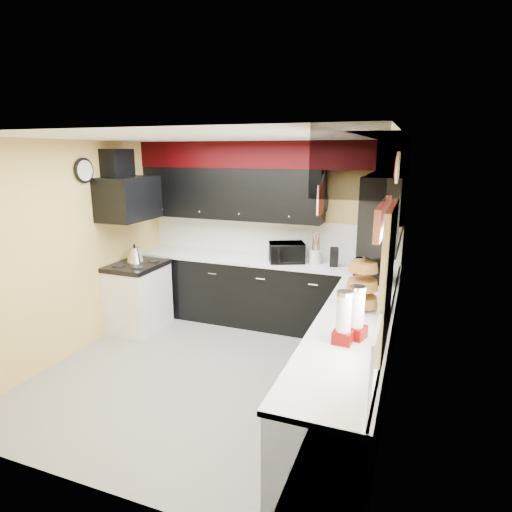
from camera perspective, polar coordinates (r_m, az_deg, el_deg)
The scene contains 35 objects.
ground at distance 4.89m, azimuth -5.56°, elevation -15.25°, with size 3.60×3.60×0.00m, color gray.
wall_back at distance 6.05m, azimuth 1.71°, elevation 3.12°, with size 3.60×0.06×2.50m, color #E0C666.
wall_right at distance 3.98m, azimuth 17.96°, elevation -3.25°, with size 0.06×3.60×2.50m, color #E0C666.
wall_left at distance 5.46m, azimuth -23.10°, elevation 0.83°, with size 0.06×3.60×2.50m, color #E0C666.
ceiling at distance 4.28m, azimuth -6.37°, elevation 15.45°, with size 3.60×3.60×0.06m, color white.
cab_back at distance 5.98m, azimuth 0.71°, elevation -4.94°, with size 3.60×0.60×0.90m, color black.
cab_right at distance 4.03m, azimuth 12.44°, elevation -15.01°, with size 0.60×3.00×0.90m, color black.
counter_back at distance 5.84m, azimuth 0.72°, elevation -0.57°, with size 3.62×0.64×0.04m, color white.
counter_right at distance 3.83m, azimuth 12.80°, elevation -8.83°, with size 0.64×3.02×0.04m, color white.
splash_back at distance 6.05m, azimuth 1.67°, elevation 2.54°, with size 3.60×0.02×0.50m, color white.
splash_right at distance 4.00m, azimuth 17.75°, elevation -4.06°, with size 0.02×3.60×0.50m, color white.
upper_back at distance 5.99m, azimuth -3.38°, elevation 8.32°, with size 2.60×0.35×0.70m, color black.
upper_right at distance 4.76m, azimuth 16.96°, elevation 6.32°, with size 0.35×1.80×0.70m, color black.
soffit_back at distance 5.77m, azimuth 1.19°, elevation 13.35°, with size 3.60×0.36×0.35m, color black.
soffit_right at distance 3.65m, azimuth 16.19°, elevation 12.55°, with size 0.36×3.24×0.35m, color black.
stove at distance 6.04m, azimuth -15.39°, elevation -5.47°, with size 0.60×0.75×0.86m, color white.
cooktop at distance 5.90m, azimuth -15.67°, elevation -1.24°, with size 0.62×0.77×0.06m, color black.
hood at distance 5.78m, azimuth -16.65°, elevation 7.36°, with size 0.50×0.78×0.55m, color black.
hood_duct at distance 5.83m, azimuth -17.98°, elevation 11.47°, with size 0.24×0.40×0.40m, color black.
window at distance 3.03m, azimuth 17.12°, elevation -2.54°, with size 0.03×0.86×0.96m, color white, non-canonical shape.
valance at distance 2.95m, azimuth 16.61°, elevation 5.03°, with size 0.04×0.88×0.20m, color red.
pan_top at distance 5.49m, azimuth 9.12°, elevation 9.76°, with size 0.03×0.22×0.40m, color black, non-canonical shape.
pan_mid at distance 5.39m, azimuth 8.73°, elevation 7.03°, with size 0.03×0.28×0.46m, color black, non-canonical shape.
pan_low at distance 5.65m, azimuth 9.29°, elevation 7.01°, with size 0.03×0.24×0.42m, color black, non-canonical shape.
cut_board at distance 5.27m, azimuth 8.58°, elevation 7.43°, with size 0.03×0.26×0.35m, color white.
baskets at distance 4.07m, azimuth 13.99°, elevation -3.65°, with size 0.27×0.27×0.50m, color brown, non-canonical shape.
clock at distance 5.51m, azimuth -21.96°, elevation 10.53°, with size 0.03×0.30×0.30m, color black, non-canonical shape.
deco_plate at distance 3.47m, azimuth 18.36°, elevation 11.12°, with size 0.03×0.24×0.24m, color white, non-canonical shape.
toaster_oven at distance 5.65m, azimuth 4.11°, elevation 0.48°, with size 0.45×0.38×0.26m, color black.
microwave at distance 5.03m, azimuth 15.02°, elevation -1.61°, with size 0.49×0.33×0.27m, color black.
utensil_crock at distance 5.64m, azimuth 7.93°, elevation -0.11°, with size 0.16×0.16×0.18m, color silver.
knife_block at distance 5.52m, azimuth 10.36°, elevation -0.20°, with size 0.11×0.15×0.23m, color black.
kettle at distance 5.95m, azimuth -15.84°, elevation 0.15°, with size 0.22×0.22×0.20m, color #B9BABF, non-canonical shape.
dispenser_a at distance 3.44m, azimuth 13.24°, elevation -7.53°, with size 0.15×0.15×0.40m, color #5A0102, non-canonical shape.
dispenser_b at distance 3.34m, azimuth 11.60°, elevation -8.25°, with size 0.14×0.14×0.39m, color #5C0009, non-canonical shape.
Camera 1 is at (1.94, -3.82, 2.37)m, focal length 30.00 mm.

